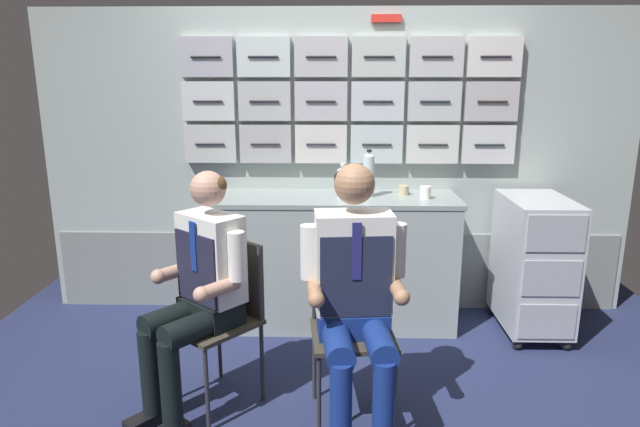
{
  "coord_description": "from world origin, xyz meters",
  "views": [
    {
      "loc": [
        -0.03,
        -2.58,
        1.7
      ],
      "look_at": [
        -0.1,
        0.24,
        1.0
      ],
      "focal_mm": 31.26,
      "sensor_mm": 36.0,
      "label": 1
    }
  ],
  "objects_px": {
    "crew_member_left": "(198,284)",
    "paper_cup_blue": "(404,190)",
    "water_bottle_short": "(369,174)",
    "service_trolley": "(533,262)",
    "crew_member_right": "(355,288)",
    "folding_chair_left": "(225,302)",
    "folding_chair_right": "(351,311)"
  },
  "relations": [
    {
      "from": "folding_chair_right",
      "to": "crew_member_right",
      "type": "xyz_separation_m",
      "value": [
        0.01,
        -0.16,
        0.19
      ]
    },
    {
      "from": "service_trolley",
      "to": "folding_chair_right",
      "type": "height_order",
      "value": "service_trolley"
    },
    {
      "from": "folding_chair_right",
      "to": "water_bottle_short",
      "type": "bearing_deg",
      "value": 82.11
    },
    {
      "from": "paper_cup_blue",
      "to": "service_trolley",
      "type": "bearing_deg",
      "value": -13.04
    },
    {
      "from": "water_bottle_short",
      "to": "paper_cup_blue",
      "type": "xyz_separation_m",
      "value": [
        0.24,
        0.07,
        -0.12
      ]
    },
    {
      "from": "water_bottle_short",
      "to": "service_trolley",
      "type": "bearing_deg",
      "value": -6.81
    },
    {
      "from": "crew_member_left",
      "to": "water_bottle_short",
      "type": "distance_m",
      "value": 1.46
    },
    {
      "from": "crew_member_left",
      "to": "paper_cup_blue",
      "type": "relative_size",
      "value": 17.26
    },
    {
      "from": "folding_chair_left",
      "to": "paper_cup_blue",
      "type": "xyz_separation_m",
      "value": [
        1.05,
        1.03,
        0.4
      ]
    },
    {
      "from": "service_trolley",
      "to": "crew_member_left",
      "type": "xyz_separation_m",
      "value": [
        -2.01,
        -0.95,
        0.19
      ]
    },
    {
      "from": "crew_member_right",
      "to": "paper_cup_blue",
      "type": "relative_size",
      "value": 18.03
    },
    {
      "from": "folding_chair_left",
      "to": "crew_member_left",
      "type": "height_order",
      "value": "crew_member_left"
    },
    {
      "from": "crew_member_right",
      "to": "paper_cup_blue",
      "type": "height_order",
      "value": "crew_member_right"
    },
    {
      "from": "crew_member_left",
      "to": "water_bottle_short",
      "type": "relative_size",
      "value": 3.93
    },
    {
      "from": "folding_chair_right",
      "to": "water_bottle_short",
      "type": "height_order",
      "value": "water_bottle_short"
    },
    {
      "from": "service_trolley",
      "to": "crew_member_left",
      "type": "distance_m",
      "value": 2.23
    },
    {
      "from": "service_trolley",
      "to": "water_bottle_short",
      "type": "distance_m",
      "value": 1.24
    },
    {
      "from": "crew_member_left",
      "to": "crew_member_right",
      "type": "bearing_deg",
      "value": -9.42
    },
    {
      "from": "service_trolley",
      "to": "folding_chair_left",
      "type": "height_order",
      "value": "service_trolley"
    },
    {
      "from": "folding_chair_left",
      "to": "water_bottle_short",
      "type": "height_order",
      "value": "water_bottle_short"
    },
    {
      "from": "folding_chair_left",
      "to": "crew_member_left",
      "type": "xyz_separation_m",
      "value": [
        -0.11,
        -0.13,
        0.15
      ]
    },
    {
      "from": "folding_chair_right",
      "to": "water_bottle_short",
      "type": "distance_m",
      "value": 1.19
    },
    {
      "from": "crew_member_left",
      "to": "crew_member_right",
      "type": "height_order",
      "value": "crew_member_right"
    },
    {
      "from": "folding_chair_right",
      "to": "paper_cup_blue",
      "type": "height_order",
      "value": "paper_cup_blue"
    },
    {
      "from": "service_trolley",
      "to": "crew_member_right",
      "type": "height_order",
      "value": "crew_member_right"
    },
    {
      "from": "crew_member_left",
      "to": "water_bottle_short",
      "type": "bearing_deg",
      "value": 50.12
    },
    {
      "from": "crew_member_right",
      "to": "paper_cup_blue",
      "type": "xyz_separation_m",
      "value": [
        0.38,
        1.28,
        0.21
      ]
    },
    {
      "from": "water_bottle_short",
      "to": "paper_cup_blue",
      "type": "bearing_deg",
      "value": 15.28
    },
    {
      "from": "service_trolley",
      "to": "crew_member_right",
      "type": "distance_m",
      "value": 1.66
    },
    {
      "from": "crew_member_left",
      "to": "paper_cup_blue",
      "type": "xyz_separation_m",
      "value": [
        1.15,
        1.15,
        0.25
      ]
    },
    {
      "from": "folding_chair_left",
      "to": "crew_member_left",
      "type": "distance_m",
      "value": 0.22
    },
    {
      "from": "folding_chair_left",
      "to": "folding_chair_right",
      "type": "height_order",
      "value": "same"
    }
  ]
}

